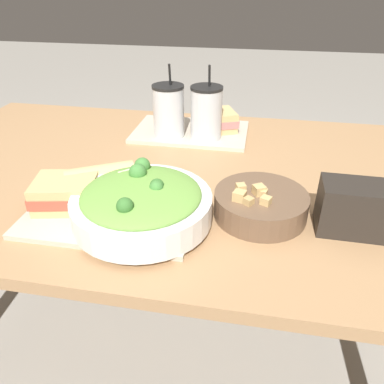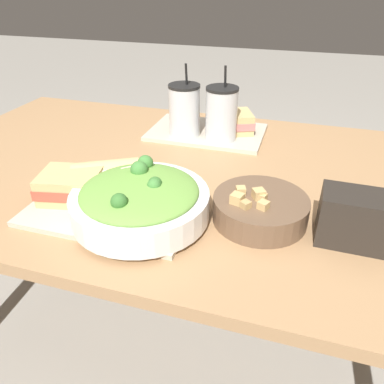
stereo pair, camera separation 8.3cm
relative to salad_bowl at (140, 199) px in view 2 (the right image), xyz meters
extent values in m
plane|color=gray|center=(-0.03, 0.26, -0.77)|extent=(12.00, 12.00, 0.00)
cube|color=#A37A51|center=(-0.03, 0.26, -0.07)|extent=(1.50, 0.93, 0.03)
cylinder|color=#A37A51|center=(-0.72, 0.66, -0.43)|extent=(0.06, 0.06, 0.69)
cylinder|color=#A37A51|center=(0.66, 0.66, -0.43)|extent=(0.06, 0.06, 0.69)
cube|color=#BCB29E|center=(-0.08, 0.01, -0.05)|extent=(0.37, 0.24, 0.01)
cube|color=#BCB29E|center=(0.01, 0.52, -0.05)|extent=(0.37, 0.24, 0.01)
cylinder|color=white|center=(0.00, 0.00, -0.01)|extent=(0.30, 0.30, 0.06)
ellipsoid|color=#6B9E42|center=(0.00, 0.00, 0.02)|extent=(0.25, 0.25, 0.04)
sphere|color=#427F38|center=(0.03, 0.00, 0.04)|extent=(0.03, 0.03, 0.03)
sphere|color=#38702D|center=(-0.01, -0.08, 0.04)|extent=(0.03, 0.03, 0.03)
sphere|color=#427F38|center=(-0.02, 0.05, 0.04)|extent=(0.04, 0.04, 0.04)
sphere|color=#427F38|center=(-0.02, 0.09, 0.04)|extent=(0.04, 0.04, 0.04)
sphere|color=#38702D|center=(0.03, 0.01, 0.04)|extent=(0.03, 0.03, 0.03)
cube|color=beige|center=(-0.04, 0.06, 0.03)|extent=(0.06, 0.06, 0.01)
cube|color=beige|center=(-0.05, 0.03, 0.03)|extent=(0.05, 0.04, 0.01)
cube|color=beige|center=(-0.03, 0.01, 0.03)|extent=(0.06, 0.06, 0.01)
cylinder|color=brown|center=(0.25, 0.08, -0.02)|extent=(0.20, 0.20, 0.06)
cylinder|color=brown|center=(0.25, 0.08, 0.00)|extent=(0.18, 0.18, 0.01)
cube|color=tan|center=(0.20, 0.08, 0.01)|extent=(0.03, 0.03, 0.02)
cube|color=tan|center=(0.24, 0.07, 0.01)|extent=(0.03, 0.03, 0.02)
cube|color=tan|center=(0.26, 0.04, 0.01)|extent=(0.03, 0.03, 0.02)
cube|color=tan|center=(0.20, 0.04, 0.01)|extent=(0.03, 0.03, 0.02)
cube|color=tan|center=(0.25, 0.07, 0.01)|extent=(0.02, 0.02, 0.02)
cube|color=tan|center=(0.22, 0.03, 0.01)|extent=(0.03, 0.03, 0.02)
cube|color=tan|center=(-0.18, 0.02, -0.03)|extent=(0.15, 0.13, 0.02)
cube|color=#C64C38|center=(-0.18, 0.02, -0.01)|extent=(0.16, 0.14, 0.02)
cube|color=tan|center=(-0.18, 0.02, 0.01)|extent=(0.15, 0.13, 0.02)
cylinder|color=tan|center=(-0.13, 0.09, -0.01)|extent=(0.17, 0.14, 0.07)
cylinder|color=beige|center=(-0.06, 0.13, -0.01)|extent=(0.04, 0.06, 0.06)
cube|color=tan|center=(0.09, 0.54, -0.03)|extent=(0.16, 0.15, 0.02)
cube|color=#C1706B|center=(0.09, 0.54, -0.01)|extent=(0.16, 0.15, 0.02)
cube|color=tan|center=(0.09, 0.54, 0.01)|extent=(0.16, 0.15, 0.02)
cylinder|color=silver|center=(-0.05, 0.47, 0.04)|extent=(0.10, 0.10, 0.15)
cylinder|color=black|center=(-0.05, 0.47, 0.03)|extent=(0.08, 0.08, 0.13)
cylinder|color=black|center=(-0.05, 0.47, 0.12)|extent=(0.10, 0.10, 0.01)
cylinder|color=black|center=(-0.04, 0.47, 0.15)|extent=(0.01, 0.02, 0.07)
cylinder|color=silver|center=(0.07, 0.47, 0.04)|extent=(0.10, 0.10, 0.15)
cylinder|color=maroon|center=(0.07, 0.47, 0.03)|extent=(0.08, 0.08, 0.13)
cylinder|color=black|center=(0.07, 0.47, 0.12)|extent=(0.10, 0.10, 0.01)
cylinder|color=black|center=(0.07, 0.47, 0.15)|extent=(0.01, 0.02, 0.07)
cube|color=#28231E|center=(0.43, 0.06, 0.00)|extent=(0.14, 0.09, 0.11)
camera|label=1|loc=(0.22, -0.63, 0.42)|focal=35.00mm
camera|label=2|loc=(0.30, -0.61, 0.42)|focal=35.00mm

